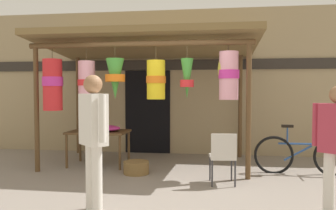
{
  "coord_description": "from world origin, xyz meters",
  "views": [
    {
      "loc": [
        1.0,
        -5.86,
        1.52
      ],
      "look_at": [
        0.03,
        1.06,
        1.21
      ],
      "focal_mm": 35.8,
      "sensor_mm": 36.0,
      "label": 1
    }
  ],
  "objects_px": {
    "display_table": "(99,135)",
    "wicker_basket_by_table": "(136,167)",
    "flower_heap_on_table": "(103,128)",
    "folding_chair": "(223,154)",
    "parked_bicycle": "(303,155)",
    "customer_foreground": "(93,131)"
  },
  "relations": [
    {
      "from": "display_table",
      "to": "wicker_basket_by_table",
      "type": "height_order",
      "value": "display_table"
    },
    {
      "from": "flower_heap_on_table",
      "to": "folding_chair",
      "type": "relative_size",
      "value": 0.86
    },
    {
      "from": "folding_chair",
      "to": "display_table",
      "type": "bearing_deg",
      "value": 156.05
    },
    {
      "from": "wicker_basket_by_table",
      "to": "parked_bicycle",
      "type": "bearing_deg",
      "value": 7.47
    },
    {
      "from": "parked_bicycle",
      "to": "flower_heap_on_table",
      "type": "bearing_deg",
      "value": 178.21
    },
    {
      "from": "flower_heap_on_table",
      "to": "customer_foreground",
      "type": "distance_m",
      "value": 2.59
    },
    {
      "from": "customer_foreground",
      "to": "wicker_basket_by_table",
      "type": "bearing_deg",
      "value": 87.91
    },
    {
      "from": "display_table",
      "to": "customer_foreground",
      "type": "distance_m",
      "value": 2.69
    },
    {
      "from": "flower_heap_on_table",
      "to": "display_table",
      "type": "bearing_deg",
      "value": 154.68
    },
    {
      "from": "flower_heap_on_table",
      "to": "parked_bicycle",
      "type": "xyz_separation_m",
      "value": [
        3.81,
        -0.12,
        -0.42
      ]
    },
    {
      "from": "parked_bicycle",
      "to": "display_table",
      "type": "bearing_deg",
      "value": 177.49
    },
    {
      "from": "folding_chair",
      "to": "parked_bicycle",
      "type": "distance_m",
      "value": 1.73
    },
    {
      "from": "folding_chair",
      "to": "customer_foreground",
      "type": "distance_m",
      "value": 2.22
    },
    {
      "from": "wicker_basket_by_table",
      "to": "customer_foreground",
      "type": "relative_size",
      "value": 0.27
    },
    {
      "from": "display_table",
      "to": "parked_bicycle",
      "type": "height_order",
      "value": "parked_bicycle"
    },
    {
      "from": "folding_chair",
      "to": "flower_heap_on_table",
      "type": "bearing_deg",
      "value": 156.12
    },
    {
      "from": "wicker_basket_by_table",
      "to": "parked_bicycle",
      "type": "xyz_separation_m",
      "value": [
        3.01,
        0.39,
        0.23
      ]
    },
    {
      "from": "display_table",
      "to": "wicker_basket_by_table",
      "type": "bearing_deg",
      "value": -31.88
    },
    {
      "from": "parked_bicycle",
      "to": "customer_foreground",
      "type": "bearing_deg",
      "value": -142.63
    },
    {
      "from": "display_table",
      "to": "flower_heap_on_table",
      "type": "distance_m",
      "value": 0.19
    },
    {
      "from": "parked_bicycle",
      "to": "customer_foreground",
      "type": "relative_size",
      "value": 1.02
    },
    {
      "from": "display_table",
      "to": "wicker_basket_by_table",
      "type": "xyz_separation_m",
      "value": [
        0.91,
        -0.57,
        -0.51
      ]
    }
  ]
}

